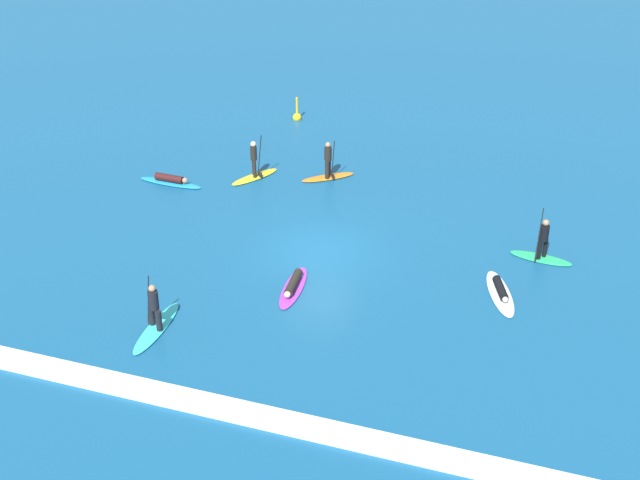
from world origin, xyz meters
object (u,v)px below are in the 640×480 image
(surfer_on_yellow_board, at_px, (254,169))
(surfer_on_blue_board, at_px, (171,181))
(surfer_on_teal_board, at_px, (155,318))
(marker_buoy, at_px, (297,116))
(surfer_on_white_board, at_px, (500,292))
(surfer_on_purple_board, at_px, (293,286))
(surfer_on_orange_board, at_px, (328,168))
(surfer_on_green_board, at_px, (542,248))

(surfer_on_yellow_board, bearing_deg, surfer_on_blue_board, 147.44)
(surfer_on_teal_board, distance_m, surfer_on_blue_board, 11.49)
(surfer_on_blue_board, xyz_separation_m, marker_buoy, (2.88, 9.18, 0.02))
(surfer_on_white_board, xyz_separation_m, marker_buoy, (-12.88, 13.67, 0.06))
(surfer_on_yellow_board, distance_m, surfer_on_blue_board, 3.88)
(surfer_on_purple_board, height_order, surfer_on_orange_board, surfer_on_orange_board)
(surfer_on_yellow_board, distance_m, surfer_on_purple_board, 9.72)
(surfer_on_yellow_board, xyz_separation_m, marker_buoy, (-0.54, 7.37, -0.29))
(surfer_on_yellow_board, xyz_separation_m, surfer_on_orange_board, (3.26, 1.05, 0.04))
(surfer_on_yellow_board, bearing_deg, surfer_on_orange_board, -42.65)
(surfer_on_purple_board, height_order, surfer_on_teal_board, surfer_on_teal_board)
(surfer_on_orange_board, height_order, marker_buoy, surfer_on_orange_board)
(surfer_on_green_board, relative_size, marker_buoy, 1.84)
(surfer_on_teal_board, bearing_deg, surfer_on_white_board, -62.45)
(surfer_on_purple_board, bearing_deg, surfer_on_teal_board, -47.94)
(surfer_on_green_board, bearing_deg, surfer_on_yellow_board, -6.92)
(surfer_on_blue_board, distance_m, marker_buoy, 9.62)
(surfer_on_orange_board, distance_m, surfer_on_green_board, 11.09)
(surfer_on_white_board, relative_size, surfer_on_orange_board, 1.35)
(surfer_on_orange_board, bearing_deg, surfer_on_yellow_board, 159.31)
(surfer_on_green_board, bearing_deg, surfer_on_blue_board, 1.77)
(surfer_on_orange_board, relative_size, marker_buoy, 1.74)
(surfer_on_teal_board, bearing_deg, surfer_on_blue_board, 23.32)
(surfer_on_white_board, bearing_deg, surfer_on_green_board, 138.35)
(marker_buoy, bearing_deg, surfer_on_green_board, -37.15)
(surfer_on_yellow_board, relative_size, surfer_on_green_board, 1.03)
(surfer_on_purple_board, bearing_deg, marker_buoy, -165.83)
(surfer_on_blue_board, bearing_deg, surfer_on_teal_board, -63.66)
(surfer_on_purple_board, xyz_separation_m, surfer_on_blue_board, (-8.37, 6.55, 0.02))
(surfer_on_yellow_board, distance_m, surfer_on_green_board, 13.86)
(surfer_on_orange_board, bearing_deg, surfer_on_white_board, -77.45)
(surfer_on_purple_board, height_order, surfer_on_white_board, surfer_on_purple_board)
(surfer_on_orange_board, bearing_deg, surfer_on_teal_board, -136.83)
(surfer_on_orange_board, bearing_deg, surfer_on_blue_board, 164.67)
(surfer_on_white_board, relative_size, surfer_on_green_board, 1.27)
(surfer_on_white_board, bearing_deg, surfer_on_blue_board, -127.00)
(surfer_on_teal_board, xyz_separation_m, surfer_on_white_board, (11.03, 5.99, -0.34))
(surfer_on_green_board, bearing_deg, surfer_on_white_board, 76.09)
(surfer_on_white_board, relative_size, marker_buoy, 2.34)
(surfer_on_yellow_board, height_order, surfer_on_teal_board, surfer_on_yellow_board)
(surfer_on_blue_board, distance_m, surfer_on_green_board, 16.96)
(surfer_on_green_board, bearing_deg, marker_buoy, -30.52)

